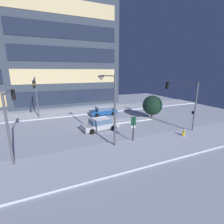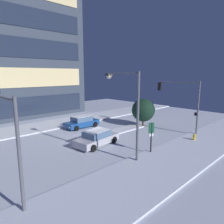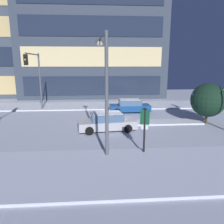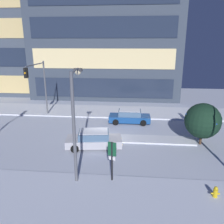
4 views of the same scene
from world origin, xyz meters
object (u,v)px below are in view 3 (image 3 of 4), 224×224
Objects in this scene: car_far at (130,106)px; traffic_light_corner_far_left at (35,71)px; parking_info_sign at (145,126)px; street_lamp_arched at (104,76)px; car_near at (107,122)px; decorated_tree_median at (208,100)px.

traffic_light_corner_far_left is at bearing -1.52° from car_far.
street_lamp_arched is at bearing 92.03° from parking_info_sign.
street_lamp_arched reaches higher than traffic_light_corner_far_left.
traffic_light_corner_far_left is (-7.37, 6.80, 3.89)m from car_near.
traffic_light_corner_far_left reaches higher than parking_info_sign.
car_near is 0.75× the size of traffic_light_corner_far_left.
traffic_light_corner_far_left is 17.62m from decorated_tree_median.
car_far is at bearing 12.73° from parking_info_sign.
car_far is 0.71× the size of traffic_light_corner_far_left.
car_near is 1.07× the size of car_far.
street_lamp_arched is 11.52m from decorated_tree_median.
street_lamp_arched is (7.02, -11.14, 0.10)m from traffic_light_corner_far_left.
decorated_tree_median is (7.24, 6.48, 0.39)m from parking_info_sign.
street_lamp_arched is (-0.35, -4.34, 3.99)m from car_near.
street_lamp_arched is at bearing -148.69° from decorated_tree_median.
traffic_light_corner_far_left is at bearing 26.05° from street_lamp_arched.
parking_info_sign reaches higher than car_near.
parking_info_sign is (-0.88, -11.58, 1.07)m from car_far.
traffic_light_corner_far_left is at bearing 129.88° from car_near.
decorated_tree_median reaches higher than parking_info_sign.
traffic_light_corner_far_left is 15.32m from parking_info_sign.
street_lamp_arched is at bearing 73.08° from car_far.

